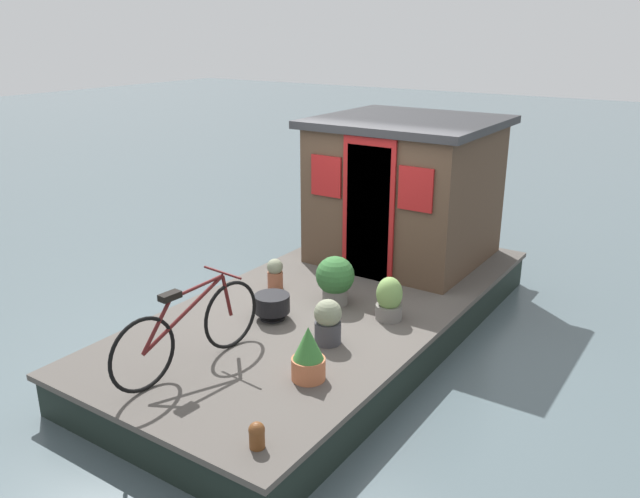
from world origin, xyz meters
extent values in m
plane|color=#4C5B60|center=(0.00, 0.00, 0.00)|extent=(60.00, 60.00, 0.00)
cube|color=#4C4742|center=(0.00, 0.00, 0.44)|extent=(5.97, 2.81, 0.06)
cube|color=black|center=(0.00, 0.00, 0.20)|extent=(5.85, 2.76, 0.41)
cube|color=#4C3828|center=(1.88, 0.00, 1.38)|extent=(1.98, 2.08, 1.81)
cube|color=#28282B|center=(1.88, 0.00, 2.33)|extent=(2.18, 2.28, 0.10)
cube|color=#19334C|center=(0.87, 0.00, 1.32)|extent=(0.04, 0.60, 1.70)
cube|color=maroon|center=(0.87, 0.00, 1.37)|extent=(0.03, 0.72, 1.80)
cube|color=maroon|center=(0.87, -0.62, 1.72)|extent=(0.03, 0.44, 0.52)
cube|color=maroon|center=(0.87, 0.62, 1.72)|extent=(0.03, 0.44, 0.52)
torus|color=black|center=(-1.50, 0.19, 0.82)|extent=(0.69, 0.10, 0.69)
torus|color=black|center=(-2.55, 0.28, 0.82)|extent=(0.69, 0.10, 0.69)
cylinder|color=#4C1414|center=(-2.06, 0.24, 1.04)|extent=(0.98, 0.12, 0.48)
cylinder|color=#4C1414|center=(-1.90, 0.22, 1.24)|extent=(0.63, 0.09, 0.06)
cylinder|color=#4C1414|center=(-2.38, 0.27, 1.02)|extent=(0.37, 0.07, 0.43)
cylinder|color=#4C1414|center=(-1.54, 0.19, 1.04)|extent=(0.12, 0.05, 0.45)
cube|color=black|center=(-2.21, 0.25, 1.26)|extent=(0.21, 0.12, 0.06)
cylinder|color=#4C1414|center=(-1.58, 0.20, 1.29)|extent=(0.07, 0.50, 0.02)
cylinder|color=#B2603D|center=(-1.59, -0.80, 0.57)|extent=(0.31, 0.31, 0.21)
cone|color=#387533|center=(-1.59, -0.80, 0.83)|extent=(0.28, 0.28, 0.31)
cylinder|color=slate|center=(-0.03, -0.09, 0.56)|extent=(0.29, 0.29, 0.19)
sphere|color=#2D602D|center=(-0.03, -0.09, 0.82)|extent=(0.45, 0.45, 0.45)
cylinder|color=#38383D|center=(-0.90, -0.56, 0.58)|extent=(0.27, 0.27, 0.23)
sphere|color=gray|center=(-0.90, -0.56, 0.80)|extent=(0.28, 0.28, 0.28)
cylinder|color=#935138|center=(-0.06, 0.76, 0.58)|extent=(0.19, 0.19, 0.22)
sphere|color=gray|center=(-0.06, 0.76, 0.75)|extent=(0.20, 0.20, 0.20)
cylinder|color=slate|center=(-0.05, -0.81, 0.55)|extent=(0.29, 0.29, 0.16)
ellipsoid|color=#70934C|center=(-0.05, -0.81, 0.76)|extent=(0.29, 0.29, 0.38)
cylinder|color=black|center=(-0.76, 0.26, 0.65)|extent=(0.39, 0.39, 0.19)
cylinder|color=black|center=(-0.76, 0.26, 0.51)|extent=(0.04, 0.04, 0.09)
cylinder|color=black|center=(-0.76, 0.26, 0.48)|extent=(0.27, 0.27, 0.02)
cylinder|color=brown|center=(-2.64, -1.06, 0.54)|extent=(0.12, 0.12, 0.15)
sphere|color=brown|center=(-2.64, -1.06, 0.62)|extent=(0.13, 0.13, 0.13)
camera|label=1|loc=(-5.82, -3.77, 3.51)|focal=36.13mm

